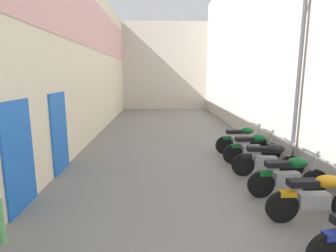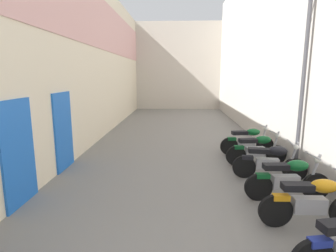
{
  "view_description": "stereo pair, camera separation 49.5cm",
  "coord_description": "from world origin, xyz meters",
  "px_view_note": "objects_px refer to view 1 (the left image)",
  "views": [
    {
      "loc": [
        -0.52,
        0.43,
        2.67
      ],
      "look_at": [
        -0.28,
        7.36,
        1.35
      ],
      "focal_mm": 28.74,
      "sensor_mm": 36.0,
      "label": 1
    },
    {
      "loc": [
        -0.03,
        0.43,
        2.67
      ],
      "look_at": [
        -0.28,
        7.36,
        1.35
      ],
      "focal_mm": 28.74,
      "sensor_mm": 36.0,
      "label": 2
    }
  ],
  "objects_px": {
    "motorcycle_fifth": "(289,175)",
    "motorcycle_sixth": "(268,159)",
    "motorcycle_fourth": "(317,196)",
    "street_lamp": "(296,71)",
    "motorcycle_eighth": "(242,139)",
    "motorcycle_seventh": "(253,147)"
  },
  "relations": [
    {
      "from": "motorcycle_fourth",
      "to": "motorcycle_eighth",
      "type": "xyz_separation_m",
      "value": [
        -0.0,
        4.47,
        0.0
      ]
    },
    {
      "from": "motorcycle_fifth",
      "to": "motorcycle_sixth",
      "type": "height_order",
      "value": "same"
    },
    {
      "from": "street_lamp",
      "to": "motorcycle_sixth",
      "type": "bearing_deg",
      "value": -157.0
    },
    {
      "from": "motorcycle_fourth",
      "to": "street_lamp",
      "type": "relative_size",
      "value": 0.39
    },
    {
      "from": "motorcycle_fourth",
      "to": "motorcycle_fifth",
      "type": "relative_size",
      "value": 1.0
    },
    {
      "from": "motorcycle_fifth",
      "to": "motorcycle_fourth",
      "type": "bearing_deg",
      "value": -90.0
    },
    {
      "from": "motorcycle_sixth",
      "to": "motorcycle_fourth",
      "type": "bearing_deg",
      "value": -90.0
    },
    {
      "from": "motorcycle_fifth",
      "to": "street_lamp",
      "type": "height_order",
      "value": "street_lamp"
    },
    {
      "from": "motorcycle_sixth",
      "to": "motorcycle_seventh",
      "type": "bearing_deg",
      "value": 90.0
    },
    {
      "from": "motorcycle_fifth",
      "to": "motorcycle_sixth",
      "type": "distance_m",
      "value": 1.18
    },
    {
      "from": "motorcycle_fifth",
      "to": "street_lamp",
      "type": "relative_size",
      "value": 0.39
    },
    {
      "from": "motorcycle_fifth",
      "to": "motorcycle_sixth",
      "type": "relative_size",
      "value": 1.0
    },
    {
      "from": "motorcycle_seventh",
      "to": "street_lamp",
      "type": "distance_m",
      "value": 2.53
    },
    {
      "from": "motorcycle_sixth",
      "to": "street_lamp",
      "type": "bearing_deg",
      "value": 23.0
    },
    {
      "from": "motorcycle_sixth",
      "to": "motorcycle_eighth",
      "type": "relative_size",
      "value": 1.0
    },
    {
      "from": "motorcycle_fifth",
      "to": "motorcycle_seventh",
      "type": "bearing_deg",
      "value": 90.0
    },
    {
      "from": "motorcycle_eighth",
      "to": "street_lamp",
      "type": "height_order",
      "value": "street_lamp"
    },
    {
      "from": "motorcycle_fifth",
      "to": "motorcycle_seventh",
      "type": "relative_size",
      "value": 1.0
    },
    {
      "from": "motorcycle_eighth",
      "to": "street_lamp",
      "type": "xyz_separation_m",
      "value": [
        0.7,
        -1.94,
        2.27
      ]
    },
    {
      "from": "motorcycle_fourth",
      "to": "motorcycle_eighth",
      "type": "distance_m",
      "value": 4.47
    },
    {
      "from": "motorcycle_sixth",
      "to": "motorcycle_seventh",
      "type": "distance_m",
      "value": 1.15
    },
    {
      "from": "motorcycle_fifth",
      "to": "motorcycle_eighth",
      "type": "relative_size",
      "value": 1.0
    }
  ]
}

